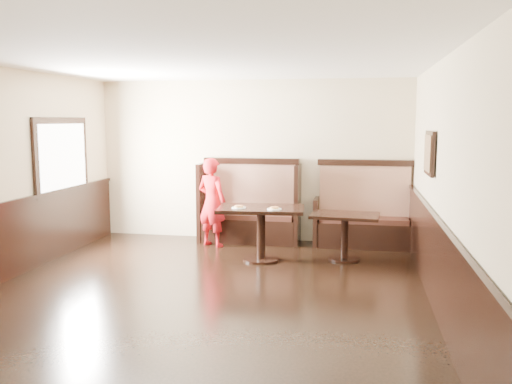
% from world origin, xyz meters
% --- Properties ---
extents(ground, '(7.00, 7.00, 0.00)m').
position_xyz_m(ground, '(0.00, 0.00, 0.00)').
color(ground, black).
rests_on(ground, ground).
extents(room_shell, '(7.00, 7.00, 7.00)m').
position_xyz_m(room_shell, '(-0.30, 0.28, 0.67)').
color(room_shell, beige).
rests_on(room_shell, ground).
extents(booth_main, '(1.75, 0.72, 1.45)m').
position_xyz_m(booth_main, '(0.00, 3.30, 0.53)').
color(booth_main, black).
rests_on(booth_main, ground).
extents(booth_neighbor, '(1.65, 0.72, 1.45)m').
position_xyz_m(booth_neighbor, '(1.95, 3.29, 0.48)').
color(booth_neighbor, black).
rests_on(booth_neighbor, ground).
extents(table_main, '(1.34, 0.90, 0.81)m').
position_xyz_m(table_main, '(0.42, 2.05, 0.62)').
color(table_main, black).
rests_on(table_main, ground).
extents(table_neighbor, '(1.06, 0.74, 0.70)m').
position_xyz_m(table_neighbor, '(1.66, 2.32, 0.53)').
color(table_neighbor, black).
rests_on(table_neighbor, ground).
extents(child, '(0.64, 0.54, 1.49)m').
position_xyz_m(child, '(-0.55, 2.83, 0.74)').
color(child, red).
rests_on(child, ground).
extents(pizza_plate_left, '(0.22, 0.22, 0.04)m').
position_xyz_m(pizza_plate_left, '(0.12, 1.90, 0.83)').
color(pizza_plate_left, white).
rests_on(pizza_plate_left, table_main).
extents(pizza_plate_right, '(0.22, 0.22, 0.04)m').
position_xyz_m(pizza_plate_right, '(0.65, 1.87, 0.83)').
color(pizza_plate_right, white).
rests_on(pizza_plate_right, table_main).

